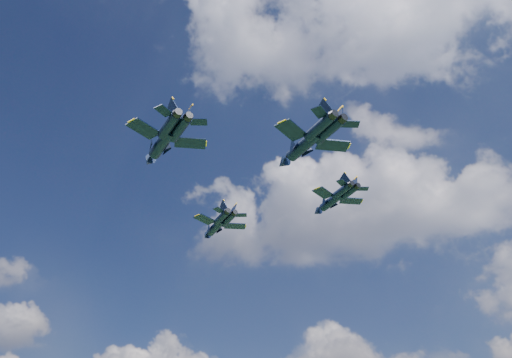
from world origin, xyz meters
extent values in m
cylinder|color=black|center=(-9.92, 11.00, 55.94)|extent=(6.66, 6.31, 1.53)
cone|color=black|center=(-13.54, 14.35, 55.94)|extent=(2.60, 2.56, 1.45)
ellipsoid|color=brown|center=(-11.98, 12.90, 56.41)|extent=(2.35, 2.26, 0.70)
cube|color=black|center=(-10.75, 7.60, 55.94)|extent=(3.45, 4.44, 0.15)
cube|color=black|center=(-6.60, 12.10, 55.94)|extent=(4.48, 3.67, 0.15)
cube|color=black|center=(-6.86, 5.17, 55.94)|extent=(1.75, 2.30, 0.12)
cube|color=black|center=(-3.86, 8.42, 55.94)|extent=(2.35, 1.88, 0.12)
cube|color=black|center=(-6.49, 6.57, 57.13)|extent=(2.24, 1.50, 2.56)
cube|color=black|center=(-5.23, 7.94, 57.13)|extent=(1.53, 2.14, 2.56)
cylinder|color=black|center=(-8.44, -13.33, 58.75)|extent=(8.44, 7.59, 1.90)
cone|color=black|center=(-13.09, -9.37, 58.75)|extent=(3.24, 3.14, 1.79)
ellipsoid|color=brown|center=(-11.08, -11.08, 59.32)|extent=(2.96, 2.74, 0.86)
cube|color=black|center=(-9.30, -17.58, 58.75)|extent=(4.13, 5.46, 0.19)
cube|color=black|center=(-4.38, -11.81, 58.75)|extent=(5.56, 4.67, 0.19)
cube|color=black|center=(-4.37, -20.40, 58.75)|extent=(2.09, 2.81, 0.15)
cube|color=black|center=(-0.82, -16.24, 58.75)|extent=(2.93, 2.40, 0.15)
cube|color=black|center=(-3.98, -18.65, 60.22)|extent=(2.83, 1.85, 3.17)
cube|color=black|center=(-2.48, -16.89, 60.22)|extent=(1.99, 2.57, 3.17)
cylinder|color=black|center=(11.93, 13.44, 58.42)|extent=(6.78, 6.20, 1.53)
cone|color=black|center=(8.21, 16.69, 58.42)|extent=(2.62, 2.55, 1.45)
ellipsoid|color=brown|center=(9.82, 15.29, 58.89)|extent=(2.38, 2.23, 0.70)
cube|color=black|center=(11.20, 10.01, 58.42)|extent=(3.38, 4.43, 0.15)
cube|color=black|center=(15.23, 14.62, 58.42)|extent=(4.50, 3.75, 0.15)
cube|color=black|center=(15.16, 7.68, 58.42)|extent=(1.71, 2.28, 0.12)
cube|color=black|center=(18.07, 11.01, 58.42)|extent=(2.36, 1.92, 0.12)
cube|color=black|center=(15.49, 9.09, 59.61)|extent=(2.27, 1.50, 2.56)
cube|color=black|center=(16.72, 10.50, 59.61)|extent=(1.59, 2.10, 2.56)
cylinder|color=black|center=(13.60, -10.58, 54.79)|extent=(8.16, 7.08, 1.81)
cone|color=black|center=(9.07, -6.92, 54.79)|extent=(3.10, 2.97, 1.71)
ellipsoid|color=brown|center=(11.02, -8.50, 55.34)|extent=(2.85, 2.57, 0.82)
cube|color=black|center=(12.89, -14.65, 54.79)|extent=(3.84, 5.17, 0.18)
cube|color=black|center=(17.43, -9.03, 54.79)|extent=(5.30, 4.52, 0.18)
cube|color=black|center=(17.65, -17.21, 54.79)|extent=(1.93, 2.65, 0.14)
cube|color=black|center=(20.93, -13.15, 54.79)|extent=(2.80, 2.33, 0.14)
cube|color=black|center=(17.97, -15.53, 56.19)|extent=(2.73, 1.76, 3.02)
cube|color=black|center=(19.36, -13.82, 56.19)|extent=(1.96, 2.41, 3.02)
camera|label=1|loc=(30.73, -76.35, 7.59)|focal=40.00mm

